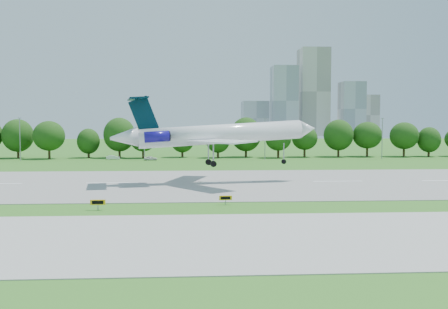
# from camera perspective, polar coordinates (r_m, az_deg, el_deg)

# --- Properties ---
(ground) EXTENTS (600.00, 600.00, 0.00)m
(ground) POSITION_cam_1_polar(r_m,az_deg,el_deg) (63.64, 1.84, -5.85)
(ground) COLOR #2A651A
(ground) RESTS_ON ground
(runway) EXTENTS (400.00, 45.00, 0.08)m
(runway) POSITION_cam_1_polar(r_m,az_deg,el_deg) (88.32, 0.32, -3.21)
(runway) COLOR gray
(runway) RESTS_ON ground
(taxiway) EXTENTS (400.00, 23.00, 0.08)m
(taxiway) POSITION_cam_1_polar(r_m,az_deg,el_deg) (46.07, 3.95, -9.40)
(taxiway) COLOR #ADADA8
(taxiway) RESTS_ON ground
(tree_line) EXTENTS (288.40, 8.40, 10.40)m
(tree_line) POSITION_cam_1_polar(r_m,az_deg,el_deg) (154.70, -1.34, 1.93)
(tree_line) COLOR #382314
(tree_line) RESTS_ON ground
(light_poles) EXTENTS (175.90, 0.25, 12.19)m
(light_poles) POSITION_cam_1_polar(r_m,az_deg,el_deg) (144.63, -2.18, 1.88)
(light_poles) COLOR gray
(light_poles) RESTS_ON ground
(skyline) EXTENTS (127.00, 52.00, 80.00)m
(skyline) POSITION_cam_1_polar(r_m,az_deg,el_deg) (465.82, 9.70, 5.88)
(skyline) COLOR #B2B2B7
(skyline) RESTS_ON ground
(airliner) EXTENTS (37.00, 26.61, 12.19)m
(airliner) POSITION_cam_1_polar(r_m,az_deg,el_deg) (87.29, -1.45, 2.38)
(airliner) COLOR white
(airliner) RESTS_ON ground
(taxi_sign_left) EXTENTS (1.81, 0.26, 1.27)m
(taxi_sign_left) POSITION_cam_1_polar(r_m,az_deg,el_deg) (61.92, -14.22, -5.34)
(taxi_sign_left) COLOR gray
(taxi_sign_left) RESTS_ON ground
(taxi_sign_centre) EXTENTS (1.66, 0.31, 1.16)m
(taxi_sign_centre) POSITION_cam_1_polar(r_m,az_deg,el_deg) (64.13, 0.18, -5.00)
(taxi_sign_centre) COLOR gray
(taxi_sign_centre) RESTS_ON ground
(service_vehicle_a) EXTENTS (4.11, 2.27, 1.28)m
(service_vehicle_a) POSITION_cam_1_polar(r_m,az_deg,el_deg) (149.93, -12.58, -0.32)
(service_vehicle_a) COLOR silver
(service_vehicle_a) RESTS_ON ground
(service_vehicle_b) EXTENTS (3.95, 2.12, 1.28)m
(service_vehicle_b) POSITION_cam_1_polar(r_m,az_deg,el_deg) (144.67, -8.39, -0.41)
(service_vehicle_b) COLOR silver
(service_vehicle_b) RESTS_ON ground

